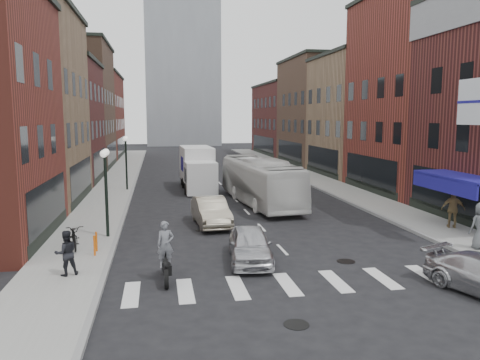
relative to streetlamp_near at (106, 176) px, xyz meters
name	(u,v)px	position (x,y,z in m)	size (l,w,h in m)	color
ground	(289,257)	(7.40, -4.00, -2.91)	(160.00, 160.00, 0.00)	black
sidewalk_left	(117,183)	(-1.10, 18.00, -2.84)	(3.00, 74.00, 0.15)	gray
sidewalk_right	(313,179)	(15.90, 18.00, -2.84)	(3.00, 74.00, 0.15)	gray
curb_left	(135,184)	(0.40, 18.00, -2.91)	(0.20, 74.00, 0.16)	gray
curb_right	(297,180)	(14.40, 18.00, -2.91)	(0.20, 74.00, 0.16)	gray
crosswalk_stripes	(313,283)	(7.40, -7.00, -2.91)	(12.00, 2.20, 0.01)	silver
bldg_left_mid_b	(36,121)	(-7.59, 20.00, 2.24)	(10.30, 10.20, 10.30)	#4E1D1C
bldg_left_far_a	(62,106)	(-7.59, 31.00, 3.74)	(10.30, 12.20, 13.30)	brown
bldg_left_far_b	(83,116)	(-7.59, 45.00, 2.74)	(10.30, 16.20, 11.30)	maroon
bldg_right_mid_a	(436,94)	(22.40, 10.00, 4.24)	(10.30, 10.20, 14.30)	maroon
bldg_right_mid_b	(373,116)	(22.39, 20.00, 2.74)	(10.30, 10.20, 11.30)	#856749
bldg_right_far_a	(331,111)	(22.39, 31.00, 3.24)	(10.30, 12.20, 12.30)	brown
bldg_right_far_b	(296,119)	(22.39, 45.00, 2.24)	(10.30, 16.20, 10.30)	#4E1D1C
awning_blue	(456,178)	(16.33, -1.50, -0.28)	(1.80, 5.00, 0.78)	navy
distant_tower	(181,16)	(7.40, 74.00, 22.09)	(14.00, 14.00, 50.00)	#9399A0
streetlamp_near	(106,176)	(0.00, 0.00, 0.00)	(0.32, 1.22, 4.11)	black
streetlamp_far	(126,153)	(0.00, 14.00, 0.00)	(0.32, 1.22, 4.11)	black
bike_rack	(95,244)	(-0.20, -2.70, -2.36)	(0.08, 0.68, 0.80)	#D8590C
box_truck	(198,169)	(5.31, 14.10, -1.33)	(2.43, 7.45, 3.21)	silver
motorcycle_rider	(166,253)	(2.51, -6.02, -1.93)	(0.61, 2.06, 2.10)	black
transit_bus	(260,181)	(8.70, 7.33, -1.45)	(2.46, 10.52, 2.93)	silver
sedan_left_near	(250,244)	(5.75, -4.33, -2.24)	(1.58, 3.94, 1.34)	silver
sedan_left_far	(211,211)	(4.95, 2.00, -2.20)	(1.51, 4.34, 1.43)	#B7AC94
parked_bicycle	(74,236)	(-1.16, -1.74, -2.25)	(0.67, 1.93, 1.02)	black
ped_left_solo	(66,253)	(-0.84, -5.21, -1.98)	(0.76, 0.44, 1.57)	black
ped_right_b	(453,209)	(16.50, -1.21, -1.84)	(1.08, 0.54, 1.85)	olive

